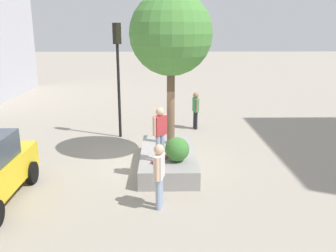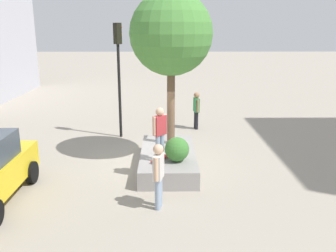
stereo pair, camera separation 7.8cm
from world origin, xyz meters
TOP-DOWN VIEW (x-y plane):
  - ground_plane at (0.00, 0.00)m, footprint 120.00×120.00m
  - planter_ledge at (-0.45, -0.39)m, footprint 3.84×1.85m
  - plaza_tree at (0.47, -0.51)m, footprint 2.84×2.84m
  - boxwood_shrub at (-1.36, -0.67)m, footprint 0.77×0.77m
  - skateboard at (-1.32, -0.13)m, footprint 0.79×0.60m
  - skateboarder at (-1.32, -0.13)m, footprint 0.45×0.44m
  - traffic_light_corner at (3.21, 1.64)m, footprint 0.37×0.37m
  - bystander_watching at (4.45, -1.77)m, footprint 0.59×0.27m
  - pedestrian_crossing at (-3.35, -0.12)m, footprint 0.59×0.30m

SIDE VIEW (x-z plane):
  - ground_plane at x=0.00m, z-range 0.00..0.00m
  - planter_ledge at x=-0.45m, z-range 0.00..0.58m
  - skateboard at x=-1.32m, z-range 0.60..0.67m
  - boxwood_shrub at x=-1.36m, z-range 0.58..1.35m
  - bystander_watching at x=4.45m, z-range 0.14..1.88m
  - pedestrian_crossing at x=-3.35m, z-range 0.14..1.93m
  - skateboarder at x=-1.32m, z-range 0.78..2.43m
  - traffic_light_corner at x=3.21m, z-range 0.86..5.71m
  - plaza_tree at x=0.47m, z-range 1.78..7.09m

